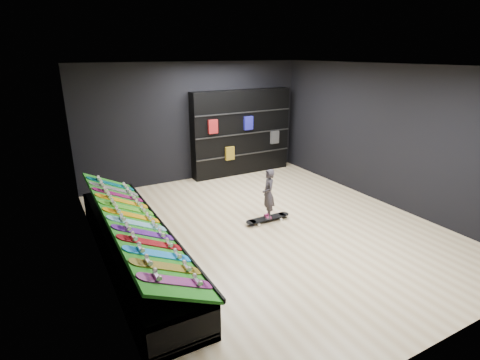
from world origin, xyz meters
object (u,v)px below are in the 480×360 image
display_rack (134,248)px  child (268,203)px  floor_skateboard (268,219)px  back_shelving (241,133)px

display_rack → child: bearing=5.0°
display_rack → floor_skateboard: bearing=5.0°
child → display_rack: bearing=-65.3°
display_rack → back_shelving: size_ratio=1.58×
display_rack → child: (2.70, 0.24, 0.14)m
display_rack → child: size_ratio=7.45×
back_shelving → display_rack: bearing=-138.9°
back_shelving → child: 3.36m
display_rack → back_shelving: back_shelving is taller
display_rack → child: child is taller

